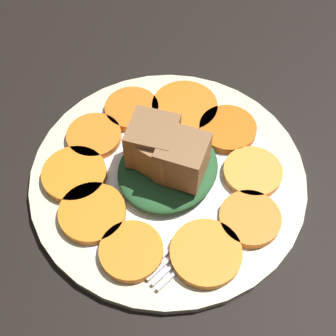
% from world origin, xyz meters
% --- Properties ---
extents(table_slab, '(1.20, 1.20, 0.02)m').
position_xyz_m(table_slab, '(0.00, 0.00, 0.01)').
color(table_slab, black).
rests_on(table_slab, ground).
extents(plate, '(0.29, 0.29, 0.01)m').
position_xyz_m(plate, '(0.00, 0.00, 0.03)').
color(plate, beige).
rests_on(plate, table_slab).
extents(carrot_slice_0, '(0.06, 0.06, 0.01)m').
position_xyz_m(carrot_slice_0, '(-0.00, -0.10, 0.04)').
color(carrot_slice_0, orange).
rests_on(carrot_slice_0, plate).
extents(carrot_slice_1, '(0.06, 0.06, 0.01)m').
position_xyz_m(carrot_slice_1, '(0.05, -0.07, 0.04)').
color(carrot_slice_1, orange).
rests_on(carrot_slice_1, plate).
extents(carrot_slice_2, '(0.06, 0.06, 0.01)m').
position_xyz_m(carrot_slice_2, '(0.08, -0.02, 0.04)').
color(carrot_slice_2, '#D45E12').
rests_on(carrot_slice_2, plate).
extents(carrot_slice_3, '(0.08, 0.08, 0.01)m').
position_xyz_m(carrot_slice_3, '(0.08, 0.04, 0.04)').
color(carrot_slice_3, orange).
rests_on(carrot_slice_3, plate).
extents(carrot_slice_4, '(0.06, 0.06, 0.01)m').
position_xyz_m(carrot_slice_4, '(0.05, 0.08, 0.04)').
color(carrot_slice_4, orange).
rests_on(carrot_slice_4, plate).
extents(carrot_slice_5, '(0.06, 0.06, 0.01)m').
position_xyz_m(carrot_slice_5, '(-0.01, 0.09, 0.04)').
color(carrot_slice_5, orange).
rests_on(carrot_slice_5, plate).
extents(carrot_slice_6, '(0.07, 0.07, 0.01)m').
position_xyz_m(carrot_slice_6, '(-0.06, 0.08, 0.04)').
color(carrot_slice_6, orange).
rests_on(carrot_slice_6, plate).
extents(carrot_slice_7, '(0.07, 0.07, 0.01)m').
position_xyz_m(carrot_slice_7, '(-0.08, 0.03, 0.04)').
color(carrot_slice_7, orange).
rests_on(carrot_slice_7, plate).
extents(carrot_slice_8, '(0.06, 0.06, 0.01)m').
position_xyz_m(carrot_slice_8, '(-0.09, -0.02, 0.04)').
color(carrot_slice_8, orange).
rests_on(carrot_slice_8, plate).
extents(carrot_slice_9, '(0.07, 0.07, 0.01)m').
position_xyz_m(carrot_slice_9, '(-0.06, -0.08, 0.04)').
color(carrot_slice_9, orange).
rests_on(carrot_slice_9, plate).
extents(center_pile, '(0.11, 0.10, 0.07)m').
position_xyz_m(center_pile, '(-0.00, 0.00, 0.06)').
color(center_pile, '#235128').
rests_on(center_pile, plate).
extents(fork, '(0.19, 0.05, 0.00)m').
position_xyz_m(fork, '(-0.02, -0.07, 0.03)').
color(fork, '#B2B2B7').
rests_on(fork, plate).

